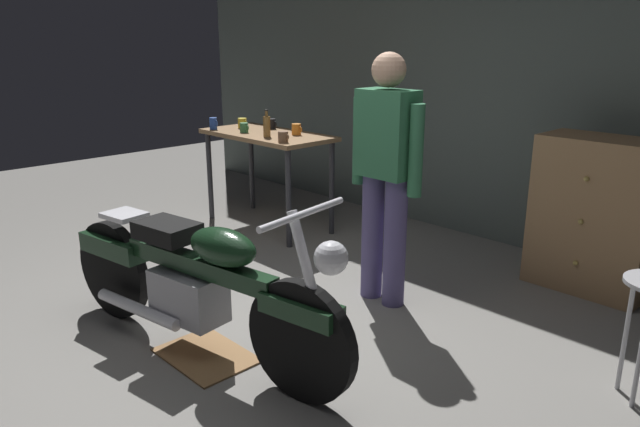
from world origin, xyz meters
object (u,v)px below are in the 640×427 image
Objects in this scene: mug_blue_enamel at (213,123)px; mug_brown_stoneware at (283,137)px; mug_green_speckled at (244,128)px; bottle at (267,126)px; wooden_dresser at (595,215)px; person_standing at (386,169)px; mug_orange_travel at (296,129)px; motorcycle at (195,281)px; mug_black_matte at (272,124)px; mug_yellow_tall at (242,123)px.

mug_brown_stoneware is at bearing 0.52° from mug_blue_enamel.
bottle is (0.34, -0.01, 0.05)m from mug_green_speckled.
bottle is (-2.57, -0.87, 0.45)m from wooden_dresser.
person_standing reaches higher than wooden_dresser.
bottle is (-0.10, -0.26, 0.05)m from mug_orange_travel.
motorcycle is at bearing -37.10° from mug_blue_enamel.
motorcycle is 18.52× the size of mug_brown_stoneware.
mug_blue_enamel is 0.46× the size of bottle.
person_standing is 2.12m from mug_black_matte.
wooden_dresser reaches higher than mug_orange_travel.
mug_black_matte is at bearing 35.95° from mug_yellow_tall.
mug_blue_enamel is (-0.36, -0.10, 0.01)m from mug_green_speckled.
mug_green_speckled is 0.45× the size of bottle.
bottle is at bearing -0.91° from mug_green_speckled.
wooden_dresser is 3.43m from mug_blue_enamel.
person_standing reaches higher than mug_green_speckled.
mug_blue_enamel is at bearing -130.76° from mug_black_matte.
person_standing is 6.93× the size of bottle.
mug_brown_stoneware is 0.49× the size of bottle.
mug_brown_stoneware is at bearing -14.55° from bottle.
mug_yellow_tall reaches higher than mug_brown_stoneware.
mug_brown_stoneware is 0.33m from bottle.
mug_yellow_tall is (-0.24, -0.17, -0.00)m from mug_black_matte.
mug_black_matte reaches higher than mug_green_speckled.
wooden_dresser reaches higher than mug_black_matte.
wooden_dresser is 10.09× the size of mug_black_matte.
mug_blue_enamel is (-2.10, 1.59, 0.51)m from motorcycle.
mug_brown_stoneware is at bearing -57.72° from mug_orange_travel.
person_standing reaches higher than mug_yellow_tall.
mug_green_speckled is at bearing 127.18° from motorcycle.
mug_black_matte is at bearing -169.55° from wooden_dresser.
person_standing is at bearing -12.29° from bottle.
bottle is at bearing -11.41° from person_standing.
mug_black_matte is at bearing 147.49° from mug_brown_stoneware.
wooden_dresser is at bearing 10.45° from mug_black_matte.
person_standing is at bearing -19.14° from mug_black_matte.
mug_blue_enamel is at bearing 134.08° from motorcycle.
mug_blue_enamel is at bearing -164.72° from mug_green_speckled.
bottle is at bearing -15.55° from mug_yellow_tall.
person_standing is 2.30m from mug_yellow_tall.
mug_black_matte is at bearing -18.26° from person_standing.
motorcycle is at bearing -50.06° from bottle.
person_standing is at bearing -13.12° from mug_yellow_tall.
mug_blue_enamel is at bearing -163.66° from wooden_dresser.
mug_green_speckled is 0.51m from mug_orange_travel.
mug_yellow_tall is at bearing -12.25° from person_standing.
mug_black_matte is 0.44m from mug_orange_travel.
mug_black_matte is 0.93× the size of mug_brown_stoneware.
wooden_dresser is 2.75m from bottle.
motorcycle is 18.57× the size of mug_yellow_tall.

